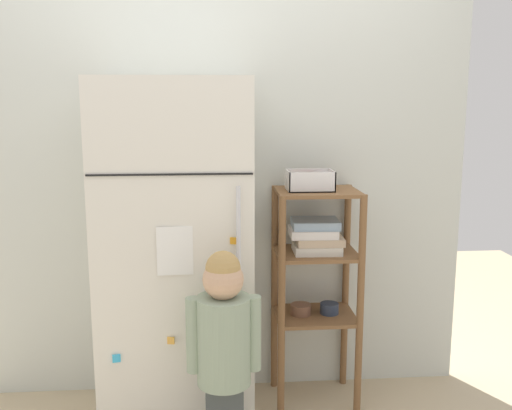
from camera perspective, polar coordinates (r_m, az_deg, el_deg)
name	(u,v)px	position (r m, az deg, el deg)	size (l,w,h in m)	color
kitchen_wall_back	(217,193)	(3.08, -3.80, 1.21)	(2.65, 0.03, 2.17)	silver
refrigerator	(176,255)	(2.83, -7.81, -4.84)	(0.71, 0.59, 1.67)	silver
child_standing	(224,340)	(2.49, -3.18, -13.06)	(0.31, 0.23, 0.97)	#404646
pantry_shelf_unit	(316,263)	(3.00, 5.87, -5.66)	(0.43, 0.35, 1.13)	brown
fruit_bin	(309,183)	(2.90, 5.21, 2.17)	(0.23, 0.17, 0.10)	white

